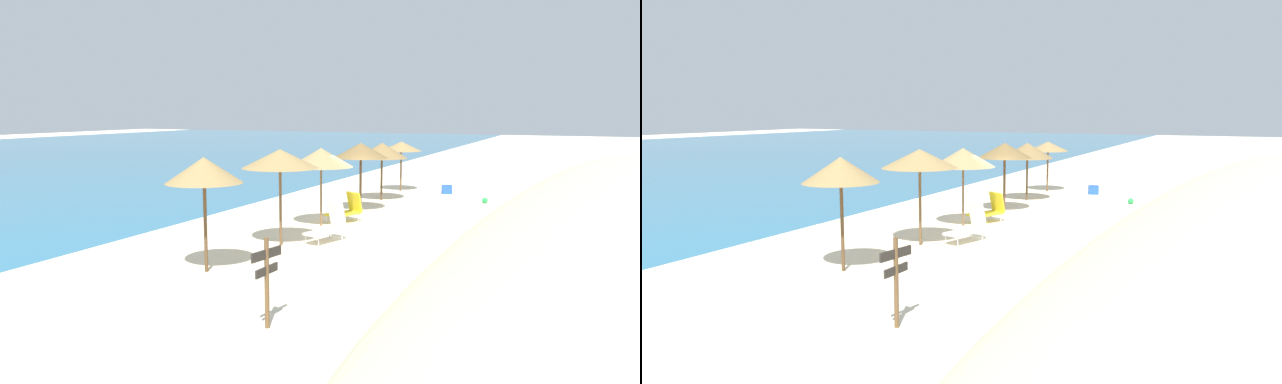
% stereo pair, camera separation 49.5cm
% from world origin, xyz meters
% --- Properties ---
extents(ground_plane, '(160.00, 160.00, 0.00)m').
position_xyz_m(ground_plane, '(0.00, 0.00, 0.00)').
color(ground_plane, beige).
extents(dune_ridge, '(44.19, 9.93, 1.68)m').
position_xyz_m(dune_ridge, '(3.69, -7.56, 0.84)').
color(dune_ridge, beige).
rests_on(dune_ridge, ground_plane).
extents(beach_umbrella_0, '(1.93, 1.93, 2.90)m').
position_xyz_m(beach_umbrella_0, '(-7.71, 1.80, 2.56)').
color(beach_umbrella_0, brown).
rests_on(beach_umbrella_0, ground_plane).
extents(beach_umbrella_1, '(2.28, 2.28, 2.90)m').
position_xyz_m(beach_umbrella_1, '(-4.33, 1.50, 2.61)').
color(beach_umbrella_1, brown).
rests_on(beach_umbrella_1, ground_plane).
extents(beach_umbrella_2, '(2.24, 2.24, 2.74)m').
position_xyz_m(beach_umbrella_2, '(-1.08, 1.64, 2.41)').
color(beach_umbrella_2, brown).
rests_on(beach_umbrella_2, ground_plane).
extents(beach_umbrella_3, '(2.17, 2.17, 2.75)m').
position_xyz_m(beach_umbrella_3, '(2.32, 1.46, 2.44)').
color(beach_umbrella_3, brown).
rests_on(beach_umbrella_3, ground_plane).
extents(beach_umbrella_4, '(2.31, 2.31, 2.59)m').
position_xyz_m(beach_umbrella_4, '(5.56, 1.67, 2.24)').
color(beach_umbrella_4, brown).
rests_on(beach_umbrella_4, ground_plane).
extents(beach_umbrella_5, '(2.01, 2.01, 2.48)m').
position_xyz_m(beach_umbrella_5, '(8.85, 1.77, 2.24)').
color(beach_umbrella_5, brown).
rests_on(beach_umbrella_5, ground_plane).
extents(lounge_chair_0, '(1.50, 1.13, 1.06)m').
position_xyz_m(lounge_chair_0, '(-0.02, 1.11, 0.44)').
color(lounge_chair_0, yellow).
rests_on(lounge_chair_0, ground_plane).
extents(lounge_chair_1, '(1.56, 0.95, 1.18)m').
position_xyz_m(lounge_chair_1, '(-3.25, 0.39, 0.48)').
color(lounge_chair_1, white).
rests_on(lounge_chair_1, ground_plane).
extents(wooden_signpost, '(0.83, 0.18, 1.73)m').
position_xyz_m(wooden_signpost, '(-10.47, -1.53, 1.03)').
color(wooden_signpost, brown).
rests_on(wooden_signpost, ground_plane).
extents(beach_ball, '(0.25, 0.25, 0.25)m').
position_xyz_m(beach_ball, '(6.52, -2.75, 0.12)').
color(beach_ball, green).
rests_on(beach_ball, ground_plane).
extents(cooler_box, '(0.50, 0.57, 0.42)m').
position_xyz_m(cooler_box, '(8.76, -0.58, 0.21)').
color(cooler_box, blue).
rests_on(cooler_box, ground_plane).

